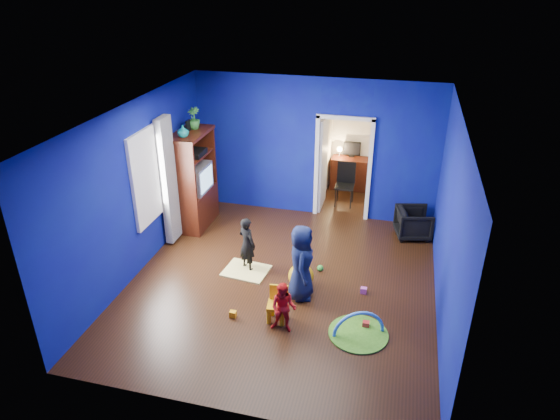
% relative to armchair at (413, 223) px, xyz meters
% --- Properties ---
extents(floor, '(5.00, 5.50, 0.01)m').
position_rel_armchair_xyz_m(floor, '(-2.10, -2.20, -0.30)').
color(floor, black).
rests_on(floor, ground).
extents(ceiling, '(5.00, 5.50, 0.01)m').
position_rel_armchair_xyz_m(ceiling, '(-2.10, -2.20, 2.60)').
color(ceiling, white).
rests_on(ceiling, wall_back).
extents(wall_back, '(5.00, 0.02, 2.90)m').
position_rel_armchair_xyz_m(wall_back, '(-2.10, 0.55, 1.15)').
color(wall_back, '#0A0B77').
rests_on(wall_back, floor).
extents(wall_front, '(5.00, 0.02, 2.90)m').
position_rel_armchair_xyz_m(wall_front, '(-2.10, -4.95, 1.15)').
color(wall_front, '#0A0B77').
rests_on(wall_front, floor).
extents(wall_left, '(0.02, 5.50, 2.90)m').
position_rel_armchair_xyz_m(wall_left, '(-4.60, -2.20, 1.15)').
color(wall_left, '#0A0B77').
rests_on(wall_left, floor).
extents(wall_right, '(0.02, 5.50, 2.90)m').
position_rel_armchair_xyz_m(wall_right, '(0.40, -2.20, 1.15)').
color(wall_right, '#0A0B77').
rests_on(wall_right, floor).
extents(alcove, '(1.00, 1.75, 2.50)m').
position_rel_armchair_xyz_m(alcove, '(-1.50, 1.42, 0.95)').
color(alcove, silver).
rests_on(alcove, floor).
extents(armchair, '(0.78, 0.76, 0.59)m').
position_rel_armchair_xyz_m(armchair, '(0.00, 0.00, 0.00)').
color(armchair, black).
rests_on(armchair, floor).
extents(child_black, '(0.43, 0.39, 1.00)m').
position_rel_armchair_xyz_m(child_black, '(-2.79, -1.90, 0.20)').
color(child_black, black).
rests_on(child_black, floor).
extents(child_navy, '(0.52, 0.69, 1.27)m').
position_rel_armchair_xyz_m(child_navy, '(-1.72, -2.47, 0.34)').
color(child_navy, '#0E1736').
rests_on(child_navy, floor).
extents(toddler_red, '(0.40, 0.31, 0.80)m').
position_rel_armchair_xyz_m(toddler_red, '(-1.79, -3.35, 0.10)').
color(toddler_red, red).
rests_on(toddler_red, floor).
extents(vase, '(0.27, 0.27, 0.22)m').
position_rel_armchair_xyz_m(vase, '(-4.31, -0.84, 1.78)').
color(vase, '#0D5C6A').
rests_on(vase, tv_armoire).
extents(potted_plant, '(0.26, 0.26, 0.42)m').
position_rel_armchair_xyz_m(potted_plant, '(-4.31, -0.32, 1.87)').
color(potted_plant, '#32822F').
rests_on(potted_plant, tv_armoire).
extents(tv_armoire, '(0.58, 1.14, 1.96)m').
position_rel_armchair_xyz_m(tv_armoire, '(-4.31, -0.54, 0.68)').
color(tv_armoire, '#381009').
rests_on(tv_armoire, floor).
extents(crt_tv, '(0.46, 0.70, 0.54)m').
position_rel_armchair_xyz_m(crt_tv, '(-4.27, -0.54, 0.72)').
color(crt_tv, silver).
rests_on(crt_tv, tv_armoire).
extents(yellow_blanket, '(0.81, 0.68, 0.03)m').
position_rel_armchair_xyz_m(yellow_blanket, '(-2.79, -2.00, -0.28)').
color(yellow_blanket, '#F2E07A').
rests_on(yellow_blanket, floor).
extents(hopper_ball, '(0.42, 0.42, 0.42)m').
position_rel_armchair_xyz_m(hopper_ball, '(-1.77, -2.22, -0.08)').
color(hopper_ball, yellow).
rests_on(hopper_ball, floor).
extents(kid_chair, '(0.31, 0.31, 0.50)m').
position_rel_armchair_xyz_m(kid_chair, '(-1.94, -3.15, -0.05)').
color(kid_chair, yellow).
rests_on(kid_chair, floor).
extents(play_mat, '(0.87, 0.87, 0.02)m').
position_rel_armchair_xyz_m(play_mat, '(-0.71, -3.17, -0.28)').
color(play_mat, green).
rests_on(play_mat, floor).
extents(toy_arch, '(0.73, 0.35, 0.78)m').
position_rel_armchair_xyz_m(toy_arch, '(-0.71, -3.17, -0.28)').
color(toy_arch, '#3F8CD8').
rests_on(toy_arch, floor).
extents(window_left, '(0.03, 0.95, 1.55)m').
position_rel_armchair_xyz_m(window_left, '(-4.58, -1.85, 1.25)').
color(window_left, white).
rests_on(window_left, wall_left).
extents(curtain, '(0.14, 0.42, 2.40)m').
position_rel_armchair_xyz_m(curtain, '(-4.47, -1.30, 0.95)').
color(curtain, slate).
rests_on(curtain, floor).
extents(doorway, '(1.16, 0.10, 2.10)m').
position_rel_armchair_xyz_m(doorway, '(-1.50, 0.55, 0.75)').
color(doorway, white).
rests_on(doorway, floor).
extents(study_desk, '(0.88, 0.44, 0.75)m').
position_rel_armchair_xyz_m(study_desk, '(-1.50, 2.06, 0.08)').
color(study_desk, '#3D140A').
rests_on(study_desk, floor).
extents(desk_monitor, '(0.40, 0.05, 0.32)m').
position_rel_armchair_xyz_m(desk_monitor, '(-1.50, 2.18, 0.65)').
color(desk_monitor, black).
rests_on(desk_monitor, study_desk).
extents(desk_lamp, '(0.14, 0.14, 0.14)m').
position_rel_armchair_xyz_m(desk_lamp, '(-1.78, 2.12, 0.63)').
color(desk_lamp, '#FFD88C').
rests_on(desk_lamp, study_desk).
extents(folding_chair, '(0.40, 0.40, 0.92)m').
position_rel_armchair_xyz_m(folding_chair, '(-1.50, 1.10, 0.16)').
color(folding_chair, black).
rests_on(folding_chair, floor).
extents(book_shelf, '(0.88, 0.24, 0.04)m').
position_rel_armchair_xyz_m(book_shelf, '(-1.50, 2.17, 1.72)').
color(book_shelf, white).
rests_on(book_shelf, study_desk).
extents(toy_0, '(0.10, 0.08, 0.10)m').
position_rel_armchair_xyz_m(toy_0, '(-0.62, -2.99, -0.25)').
color(toy_0, red).
rests_on(toy_0, floor).
extents(toy_1, '(0.10, 0.08, 0.10)m').
position_rel_armchair_xyz_m(toy_1, '(-2.61, -3.24, -0.25)').
color(toy_1, '#FFA20D').
rests_on(toy_1, floor).
extents(toy_2, '(0.11, 0.11, 0.11)m').
position_rel_armchair_xyz_m(toy_2, '(-1.54, -1.66, -0.24)').
color(toy_2, green).
rests_on(toy_2, floor).
extents(toy_3, '(0.10, 0.08, 0.10)m').
position_rel_armchair_xyz_m(toy_3, '(-0.74, -2.14, -0.25)').
color(toy_3, '#C94BA4').
rests_on(toy_3, floor).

